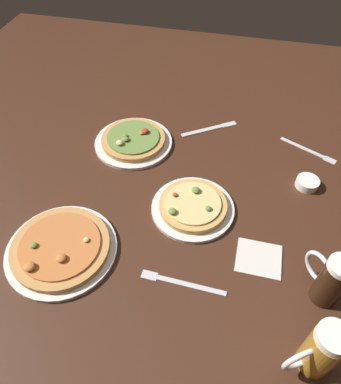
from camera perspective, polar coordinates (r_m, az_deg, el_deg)
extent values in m
cube|color=#3D2114|center=(1.20, 0.00, -1.11)|extent=(2.40, 2.40, 0.03)
cylinder|color=silver|center=(1.10, -16.79, -8.75)|extent=(0.32, 0.32, 0.01)
cylinder|color=tan|center=(1.09, -16.96, -8.32)|extent=(0.28, 0.28, 0.02)
cylinder|color=#C67038|center=(1.08, -17.10, -7.97)|extent=(0.23, 0.23, 0.01)
ellipsoid|color=#DBC67A|center=(1.06, -13.16, -7.35)|extent=(0.02, 0.02, 0.01)
ellipsoid|color=olive|center=(1.09, -20.79, -7.84)|extent=(0.02, 0.02, 0.01)
ellipsoid|color=#C67038|center=(1.06, -21.36, -10.89)|extent=(0.03, 0.03, 0.02)
ellipsoid|color=#C67038|center=(1.04, -16.87, -9.93)|extent=(0.03, 0.03, 0.01)
cylinder|color=silver|center=(1.38, -5.85, 7.76)|extent=(0.29, 0.29, 0.01)
cylinder|color=tan|center=(1.37, -5.89, 8.24)|extent=(0.24, 0.24, 0.02)
cylinder|color=olive|center=(1.36, -5.93, 8.63)|extent=(0.19, 0.19, 0.01)
ellipsoid|color=olive|center=(1.34, -7.08, 8.28)|extent=(0.02, 0.02, 0.01)
ellipsoid|color=#C67038|center=(1.36, -4.60, 9.29)|extent=(0.02, 0.02, 0.01)
ellipsoid|color=#B73823|center=(1.37, -4.11, 9.59)|extent=(0.03, 0.03, 0.01)
ellipsoid|color=olive|center=(1.36, -7.15, 8.82)|extent=(0.02, 0.02, 0.01)
ellipsoid|color=#DBC67A|center=(1.33, -8.05, 7.69)|extent=(0.03, 0.03, 0.01)
cylinder|color=silver|center=(1.15, 3.53, -2.59)|extent=(0.26, 0.26, 0.01)
cylinder|color=tan|center=(1.14, 3.56, -2.11)|extent=(0.21, 0.21, 0.02)
cylinder|color=#DBC67A|center=(1.13, 3.59, -1.72)|extent=(0.18, 0.18, 0.01)
ellipsoid|color=olive|center=(1.09, 0.30, -3.07)|extent=(0.03, 0.03, 0.01)
ellipsoid|color=#B73823|center=(1.14, 0.72, -0.43)|extent=(0.02, 0.02, 0.01)
ellipsoid|color=olive|center=(1.11, 5.98, -2.58)|extent=(0.02, 0.02, 0.01)
ellipsoid|color=olive|center=(1.15, 4.02, 0.32)|extent=(0.03, 0.03, 0.01)
cylinder|color=black|center=(1.01, 24.03, -12.97)|extent=(0.07, 0.07, 0.15)
torus|color=silver|center=(1.02, 22.32, -10.97)|extent=(0.07, 0.08, 0.09)
cylinder|color=#B27A23|center=(0.93, 22.69, -22.17)|extent=(0.08, 0.08, 0.15)
cylinder|color=white|center=(0.85, 24.44, -20.14)|extent=(0.08, 0.08, 0.02)
torus|color=silver|center=(0.91, 19.93, -23.56)|extent=(0.09, 0.06, 0.09)
cylinder|color=white|center=(1.29, 20.77, 1.34)|extent=(0.08, 0.08, 0.03)
cube|color=silver|center=(1.08, 13.77, -10.07)|extent=(0.13, 0.12, 0.01)
cube|color=silver|center=(1.44, 20.17, 6.59)|extent=(0.17, 0.09, 0.01)
cube|color=silver|center=(1.43, 23.86, 4.68)|extent=(0.05, 0.04, 0.00)
cube|color=silver|center=(1.44, 5.29, 9.73)|extent=(0.17, 0.12, 0.01)
cube|color=silver|center=(1.48, 9.19, 10.55)|extent=(0.06, 0.05, 0.00)
cube|color=silver|center=(1.01, 3.09, -14.42)|extent=(0.20, 0.02, 0.01)
cube|color=silver|center=(1.02, -3.34, -12.93)|extent=(0.04, 0.03, 0.00)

